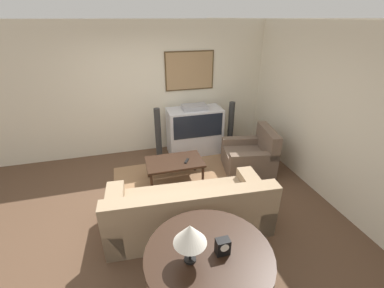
% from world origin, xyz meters
% --- Properties ---
extents(ground_plane, '(12.00, 12.00, 0.00)m').
position_xyz_m(ground_plane, '(0.00, 0.00, 0.00)').
color(ground_plane, brown).
extents(wall_back, '(12.00, 0.10, 2.70)m').
position_xyz_m(wall_back, '(0.01, 2.13, 1.36)').
color(wall_back, beige).
rests_on(wall_back, ground_plane).
extents(wall_right, '(0.06, 12.00, 2.70)m').
position_xyz_m(wall_right, '(2.63, 0.00, 1.35)').
color(wall_right, beige).
rests_on(wall_right, ground_plane).
extents(area_rug, '(2.30, 1.60, 0.01)m').
position_xyz_m(area_rug, '(0.35, 0.62, 0.01)').
color(area_rug, '#99704C').
rests_on(area_rug, ground_plane).
extents(tv, '(1.14, 0.57, 1.10)m').
position_xyz_m(tv, '(0.96, 1.69, 0.52)').
color(tv, silver).
rests_on(tv, ground_plane).
extents(couch, '(2.30, 1.10, 0.81)m').
position_xyz_m(couch, '(0.26, -0.50, 0.29)').
color(couch, '#9E8466').
rests_on(couch, ground_plane).
extents(armchair, '(1.02, 1.00, 0.86)m').
position_xyz_m(armchair, '(1.80, 0.68, 0.28)').
color(armchair, brown).
rests_on(armchair, ground_plane).
extents(coffee_table, '(1.00, 0.61, 0.43)m').
position_xyz_m(coffee_table, '(0.30, 0.67, 0.39)').
color(coffee_table, black).
rests_on(coffee_table, ground_plane).
extents(console_table, '(1.23, 1.23, 0.74)m').
position_xyz_m(console_table, '(0.16, -1.62, 0.68)').
color(console_table, black).
rests_on(console_table, ground_plane).
extents(table_lamp, '(0.30, 0.30, 0.42)m').
position_xyz_m(table_lamp, '(-0.03, -1.64, 1.05)').
color(table_lamp, black).
rests_on(table_lamp, console_table).
extents(mantel_clock, '(0.13, 0.10, 0.16)m').
position_xyz_m(mantel_clock, '(0.28, -1.65, 0.82)').
color(mantel_clock, black).
rests_on(mantel_clock, console_table).
extents(remote, '(0.12, 0.16, 0.02)m').
position_xyz_m(remote, '(0.51, 0.60, 0.44)').
color(remote, black).
rests_on(remote, coffee_table).
extents(speaker_tower_left, '(0.21, 0.21, 1.12)m').
position_xyz_m(speaker_tower_left, '(0.16, 1.60, 0.53)').
color(speaker_tower_left, black).
rests_on(speaker_tower_left, ground_plane).
extents(speaker_tower_right, '(0.21, 0.21, 1.12)m').
position_xyz_m(speaker_tower_right, '(1.76, 1.60, 0.53)').
color(speaker_tower_right, black).
rests_on(speaker_tower_right, ground_plane).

